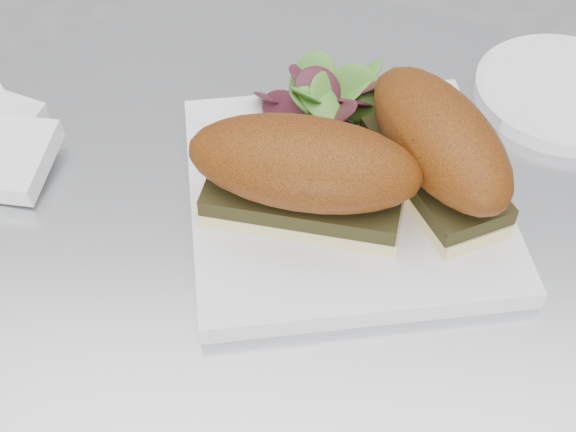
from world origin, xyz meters
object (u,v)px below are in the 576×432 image
(plate, at_px, (345,194))
(saucer, at_px, (564,92))
(sandwich_left, at_px, (304,172))
(sandwich_right, at_px, (438,146))

(plate, relative_size, saucer, 1.51)
(sandwich_left, xyz_separation_m, saucer, (0.22, 0.17, -0.05))
(plate, xyz_separation_m, saucer, (0.19, 0.14, -0.00))
(plate, height_order, sandwich_right, sandwich_right)
(sandwich_right, distance_m, saucer, 0.19)
(sandwich_left, height_order, saucer, sandwich_left)
(plate, bearing_deg, saucer, 35.49)
(plate, distance_m, sandwich_right, 0.08)
(plate, xyz_separation_m, sandwich_left, (-0.03, -0.03, 0.05))
(sandwich_left, bearing_deg, sandwich_right, 27.18)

